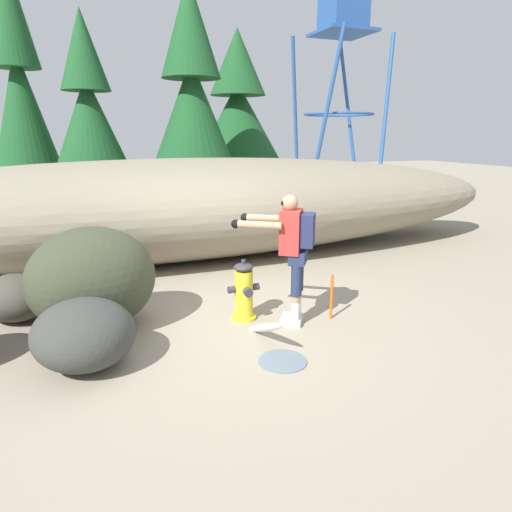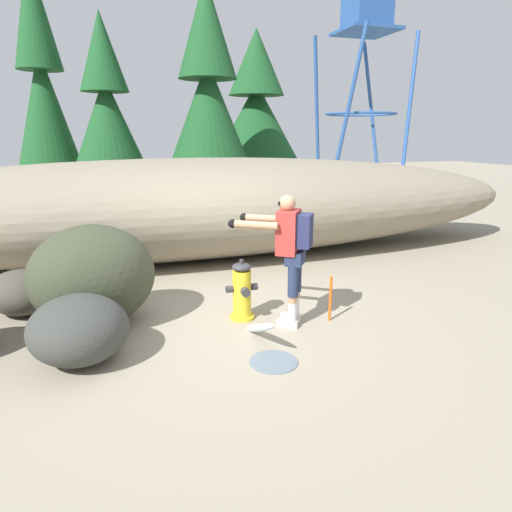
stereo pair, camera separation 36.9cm
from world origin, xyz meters
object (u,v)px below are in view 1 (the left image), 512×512
(boulder_large, at_px, (92,279))
(boulder_mid, at_px, (15,297))
(watchtower, at_px, (343,14))
(fire_hydrant, at_px, (244,292))
(utility_worker, at_px, (292,244))
(boulder_outlier, at_px, (84,334))
(survey_stake, at_px, (332,297))

(boulder_large, height_order, boulder_mid, boulder_large)
(boulder_mid, relative_size, watchtower, 0.11)
(boulder_large, bearing_deg, fire_hydrant, -11.83)
(fire_hydrant, distance_m, utility_worker, 0.91)
(boulder_mid, bearing_deg, utility_worker, -23.25)
(boulder_outlier, bearing_deg, utility_worker, 5.21)
(utility_worker, relative_size, boulder_large, 1.08)
(utility_worker, height_order, boulder_mid, utility_worker)
(fire_hydrant, bearing_deg, survey_stake, -20.88)
(watchtower, bearing_deg, boulder_mid, -135.63)
(boulder_mid, xyz_separation_m, survey_stake, (3.85, -1.48, 0.00))
(boulder_large, distance_m, boulder_mid, 1.23)
(boulder_mid, bearing_deg, survey_stake, -21.03)
(utility_worker, height_order, watchtower, watchtower)
(survey_stake, bearing_deg, boulder_large, 164.72)
(survey_stake, bearing_deg, fire_hydrant, 159.12)
(utility_worker, bearing_deg, watchtower, -88.90)
(boulder_large, bearing_deg, watchtower, 48.54)
(boulder_outlier, distance_m, watchtower, 18.17)
(boulder_mid, distance_m, survey_stake, 4.13)
(boulder_large, xyz_separation_m, survey_stake, (2.89, -0.79, -0.35))
(boulder_large, height_order, watchtower, watchtower)
(fire_hydrant, height_order, boulder_large, boulder_large)
(survey_stake, bearing_deg, utility_worker, 173.17)
(watchtower, bearing_deg, utility_worker, -123.07)
(watchtower, bearing_deg, fire_hydrant, -125.37)
(fire_hydrant, relative_size, watchtower, 0.09)
(boulder_mid, distance_m, boulder_outlier, 1.84)
(utility_worker, distance_m, boulder_mid, 3.66)
(fire_hydrant, bearing_deg, boulder_outlier, -163.85)
(boulder_mid, bearing_deg, boulder_outlier, -63.20)
(fire_hydrant, distance_m, survey_stake, 1.15)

